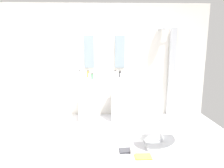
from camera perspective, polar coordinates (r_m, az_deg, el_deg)
ground_plane at (r=3.25m, az=-2.55°, el=-18.92°), size 4.80×3.60×0.04m
rear_partition at (r=4.49m, az=-2.26°, el=6.94°), size 4.80×0.10×2.60m
pedestal_sink_left at (r=4.23m, az=-7.13°, el=-4.00°), size 0.50×0.50×1.05m
pedestal_sink_right at (r=4.21m, az=2.60°, el=-3.97°), size 0.50×0.50×1.05m
vanity_mirror_left at (r=4.43m, az=-6.98°, el=9.68°), size 0.22×0.03×0.74m
vanity_mirror_right at (r=4.42m, az=2.40°, el=9.74°), size 0.22×0.03×0.74m
shower_column at (r=4.63m, az=17.46°, el=3.84°), size 0.49×0.24×2.05m
lounge_chair at (r=3.27m, az=14.93°, el=-11.90°), size 1.09×1.09×0.65m
area_rug at (r=3.04m, az=5.13°, el=-20.64°), size 1.10×0.77×0.01m
magazine_charcoal at (r=3.11m, az=4.62°, el=-19.49°), size 0.26×0.16×0.03m
magazine_ochre at (r=3.00m, az=9.40°, el=-20.94°), size 0.25×0.16×0.02m
coffee_mug at (r=3.03m, az=6.43°, el=-19.62°), size 0.08×0.08×0.10m
soap_bottle_grey at (r=4.09m, az=-9.82°, el=2.84°), size 0.04×0.04×0.20m
soap_bottle_clear at (r=4.15m, az=0.86°, el=2.73°), size 0.05×0.05×0.14m
soap_bottle_green at (r=4.04m, az=-6.03°, el=2.35°), size 0.05×0.05×0.13m
soap_bottle_black at (r=4.31m, az=2.42°, el=3.03°), size 0.04×0.04×0.15m
soap_bottle_amber at (r=4.28m, az=-7.30°, el=3.02°), size 0.05×0.05×0.16m
soap_bottle_white at (r=3.97m, az=1.00°, el=2.73°), size 0.04×0.04×0.19m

